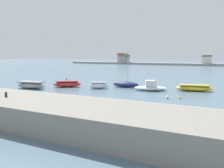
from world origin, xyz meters
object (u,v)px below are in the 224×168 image
moored_boat_3 (126,84)px  mooring_buoy_0 (185,86)px  moored_boat_2 (99,85)px  moored_boat_0 (31,85)px  mooring_buoy_2 (66,79)px  moored_boat_1 (67,84)px  mooring_bollard (6,95)px  mooring_buoy_3 (167,97)px  mooring_buoy_1 (180,98)px  moored_boat_5 (194,88)px  moored_boat_4 (151,87)px

moored_boat_3 → mooring_buoy_0: moored_boat_3 is taller
moored_boat_2 → moored_boat_3: moored_boat_3 is taller
moored_boat_2 → mooring_buoy_0: moored_boat_2 is taller
moored_boat_3 → mooring_buoy_0: (9.64, 3.95, -0.31)m
moored_boat_0 → mooring_buoy_2: moored_boat_0 is taller
moored_boat_1 → moored_boat_3: (9.58, 4.20, -0.01)m
mooring_bollard → mooring_buoy_3: size_ratio=1.10×
moored_boat_3 → mooring_buoy_0: bearing=15.4°
mooring_buoy_1 → mooring_buoy_2: mooring_buoy_2 is taller
moored_boat_1 → moored_boat_5: (20.89, 5.10, -0.05)m
moored_boat_1 → mooring_buoy_1: size_ratio=15.11×
moored_boat_1 → moored_boat_2: 6.04m
moored_boat_2 → mooring_buoy_3: moored_boat_2 is taller
moored_boat_1 → mooring_buoy_3: bearing=-40.6°
mooring_bollard → mooring_buoy_1: 20.44m
mooring_buoy_1 → moored_boat_5: bearing=80.7°
mooring_buoy_0 → mooring_buoy_3: bearing=-95.5°
moored_boat_3 → moored_boat_1: bearing=-163.2°
mooring_bollard → mooring_buoy_1: (13.25, 15.44, -2.03)m
moored_boat_0 → moored_boat_2: (10.52, 4.69, -0.05)m
mooring_bollard → mooring_buoy_3: 19.02m
moored_boat_0 → mooring_buoy_3: 22.71m
moored_boat_1 → moored_boat_4: (14.54, 2.50, 0.01)m
moored_boat_1 → moored_boat_5: moored_boat_1 is taller
mooring_bollard → moored_boat_1: size_ratio=0.09×
mooring_buoy_0 → moored_boat_5: bearing=-61.4°
moored_boat_1 → mooring_buoy_0: size_ratio=12.33×
moored_boat_1 → mooring_buoy_3: size_ratio=12.16×
moored_boat_2 → moored_boat_5: size_ratio=0.60×
moored_boat_2 → moored_boat_4: bearing=-15.9°
moored_boat_0 → moored_boat_1: (4.52, 4.03, -0.07)m
mooring_bollard → moored_boat_3: (3.14, 21.88, -1.69)m
moored_boat_3 → moored_boat_4: size_ratio=1.21×
mooring_buoy_1 → mooring_buoy_2: size_ratio=0.99×
moored_boat_2 → mooring_buoy_0: bearing=1.6°
mooring_buoy_0 → mooring_buoy_3: 11.04m
moored_boat_2 → moored_boat_3: (3.57, 3.54, -0.02)m
moored_boat_1 → moored_boat_3: size_ratio=0.75×
mooring_buoy_1 → moored_boat_0: bearing=-175.8°
moored_boat_4 → mooring_bollard: bearing=-130.8°
mooring_buoy_1 → mooring_buoy_3: size_ratio=0.81×
moored_boat_3 → mooring_buoy_1: 11.99m
moored_boat_0 → moored_boat_4: size_ratio=1.01×
moored_boat_0 → moored_boat_4: (19.06, 6.53, -0.05)m
moored_boat_0 → mooring_buoy_2: bearing=93.1°
mooring_bollard → moored_boat_2: 18.42m
moored_boat_2 → moored_boat_0: bearing=176.0°
mooring_buoy_0 → mooring_buoy_2: size_ratio=1.22×
mooring_buoy_0 → mooring_buoy_1: (0.46, -10.40, -0.04)m
moored_boat_2 → mooring_buoy_2: 15.31m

